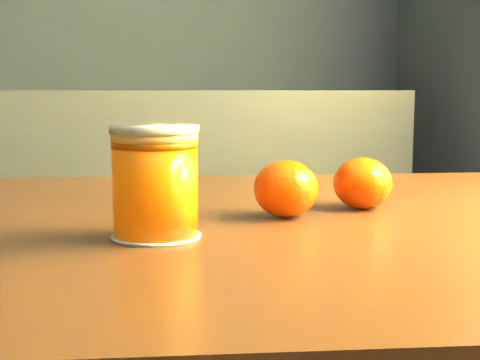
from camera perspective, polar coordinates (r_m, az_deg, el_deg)
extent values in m
cube|color=#582E16|center=(0.70, 1.70, -4.92)|extent=(1.05, 0.76, 0.04)
cylinder|color=#F75E04|center=(0.60, -7.23, -0.82)|extent=(0.08, 0.08, 0.09)
cylinder|color=#FEC867|center=(0.60, -7.31, 3.67)|extent=(0.08, 0.08, 0.01)
cylinder|color=silver|center=(0.60, -7.32, 4.24)|extent=(0.08, 0.08, 0.00)
ellipsoid|color=#DD4504|center=(0.70, 3.96, -0.76)|extent=(0.08, 0.08, 0.06)
ellipsoid|color=#DD4504|center=(0.76, 10.43, -0.27)|extent=(0.08, 0.08, 0.06)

